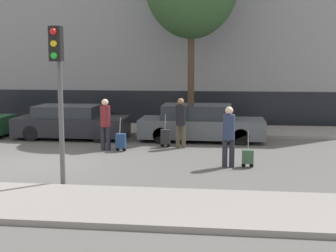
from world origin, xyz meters
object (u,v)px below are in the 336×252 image
(trolley_left, at_px, (121,141))
(parked_car_2, at_px, (200,124))
(trolley_center, at_px, (165,137))
(parked_car_1, at_px, (71,123))
(pedestrian_center, at_px, (181,120))
(pedestrian_right, at_px, (229,133))
(traffic_light, at_px, (58,74))
(pedestrian_left, at_px, (105,121))
(parked_bicycle, at_px, (98,119))
(trolley_right, at_px, (248,157))

(trolley_left, bearing_deg, parked_car_2, 43.94)
(trolley_center, bearing_deg, parked_car_1, 160.12)
(trolley_left, relative_size, pedestrian_center, 0.65)
(trolley_center, bearing_deg, pedestrian_right, -52.79)
(parked_car_1, distance_m, pedestrian_center, 4.71)
(parked_car_1, relative_size, pedestrian_right, 2.48)
(pedestrian_right, bearing_deg, traffic_light, 29.74)
(parked_car_2, xyz_separation_m, trolley_left, (-2.53, -2.44, -0.29))
(pedestrian_left, distance_m, traffic_light, 5.02)
(pedestrian_left, bearing_deg, trolley_left, 179.94)
(parked_car_2, distance_m, pedestrian_left, 3.89)
(trolley_center, height_order, parked_bicycle, trolley_center)
(pedestrian_left, bearing_deg, traffic_light, 100.85)
(trolley_right, bearing_deg, parked_bicycle, 133.37)
(trolley_center, height_order, trolley_right, trolley_center)
(parked_car_1, height_order, pedestrian_center, pedestrian_center)
(parked_car_1, bearing_deg, pedestrian_center, -18.55)
(parked_car_1, relative_size, parked_bicycle, 2.44)
(parked_car_2, bearing_deg, trolley_left, -136.06)
(trolley_left, xyz_separation_m, trolley_right, (4.12, -1.90, -0.05))
(parked_car_1, bearing_deg, traffic_light, -73.12)
(trolley_center, distance_m, trolley_right, 3.93)
(trolley_left, relative_size, traffic_light, 0.30)
(pedestrian_right, height_order, trolley_right, pedestrian_right)
(trolley_left, bearing_deg, parked_bicycle, 113.89)
(pedestrian_center, relative_size, traffic_light, 0.46)
(traffic_light, bearing_deg, pedestrian_center, 66.91)
(trolley_right, bearing_deg, trolley_center, 133.95)
(parked_car_2, distance_m, trolley_center, 1.92)
(parked_car_2, distance_m, trolley_right, 4.64)
(pedestrian_center, distance_m, traffic_light, 6.20)
(trolley_left, distance_m, trolley_right, 4.54)
(trolley_center, distance_m, parked_bicycle, 5.06)
(parked_bicycle, bearing_deg, pedestrian_center, -43.50)
(pedestrian_center, height_order, trolley_right, pedestrian_center)
(pedestrian_left, distance_m, pedestrian_right, 4.59)
(trolley_left, xyz_separation_m, traffic_light, (-0.40, -4.63, 2.35))
(trolley_right, bearing_deg, pedestrian_right, -175.77)
(parked_car_1, xyz_separation_m, pedestrian_left, (1.97, -2.25, 0.38))
(pedestrian_right, bearing_deg, trolley_center, -57.09)
(trolley_left, bearing_deg, parked_car_1, 137.05)
(pedestrian_right, distance_m, trolley_right, 0.87)
(parked_car_1, xyz_separation_m, parked_bicycle, (0.46, 2.29, -0.13))
(pedestrian_right, relative_size, trolley_right, 1.66)
(trolley_left, xyz_separation_m, pedestrian_center, (1.93, 0.85, 0.63))
(trolley_center, distance_m, traffic_light, 6.29)
(parked_car_1, xyz_separation_m, pedestrian_center, (4.45, -1.49, 0.37))
(parked_car_1, height_order, trolley_center, parked_car_1)
(trolley_left, relative_size, pedestrian_right, 0.65)
(parked_car_1, xyz_separation_m, traffic_light, (2.12, -6.97, 2.09))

